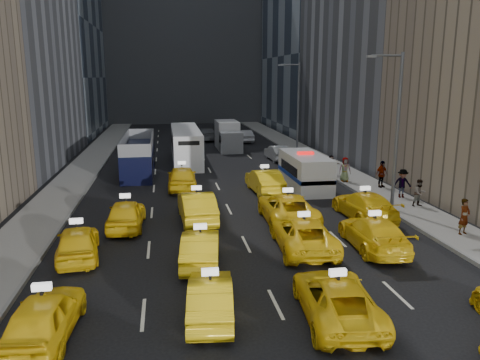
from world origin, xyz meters
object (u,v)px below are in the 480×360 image
(box_truck, at_px, (228,136))
(pedestrian_0, at_px, (464,217))
(nypd_van, at_px, (305,172))
(double_decker, at_px, (139,154))
(city_bus, at_px, (186,145))

(box_truck, height_order, pedestrian_0, box_truck)
(nypd_van, xyz_separation_m, box_truck, (-2.91, 18.63, 0.29))
(nypd_van, height_order, box_truck, box_truck)
(pedestrian_0, bearing_deg, nypd_van, 92.70)
(nypd_van, xyz_separation_m, double_decker, (-11.74, 7.73, 0.29))
(double_decker, relative_size, pedestrian_0, 5.87)
(double_decker, bearing_deg, nypd_van, -26.83)
(pedestrian_0, bearing_deg, double_decker, 110.87)
(nypd_van, bearing_deg, double_decker, 152.51)
(box_truck, relative_size, pedestrian_0, 3.73)
(box_truck, bearing_deg, pedestrian_0, -73.69)
(box_truck, distance_m, pedestrian_0, 30.65)
(city_bus, height_order, box_truck, city_bus)
(nypd_van, xyz_separation_m, city_bus, (-7.71, 12.28, 0.31))
(double_decker, xyz_separation_m, city_bus, (4.03, 4.54, 0.03))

